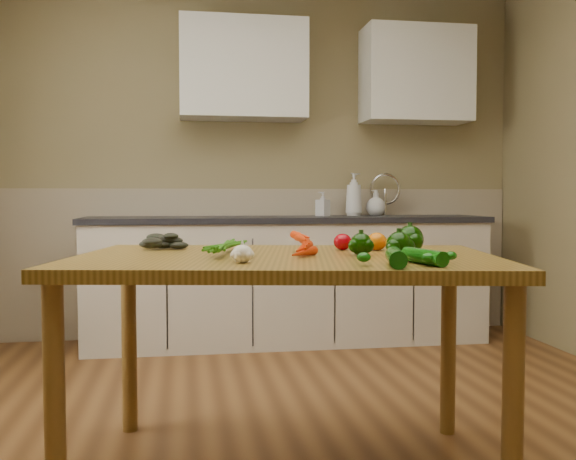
{
  "coord_description": "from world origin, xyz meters",
  "views": [
    {
      "loc": [
        -0.52,
        -2.32,
        1.04
      ],
      "look_at": [
        -0.11,
        0.27,
        0.91
      ],
      "focal_mm": 40.0,
      "sensor_mm": 36.0,
      "label": 1
    }
  ],
  "objects_px": {
    "soap_bottle_c": "(376,203)",
    "soap_bottle_a": "(354,194)",
    "pepper_b": "(410,240)",
    "tomato_b": "(377,241)",
    "tomato_a": "(343,242)",
    "leafy_greens": "(165,236)",
    "pepper_c": "(399,245)",
    "tomato_c": "(394,244)",
    "table": "(285,280)",
    "zucchini_b": "(396,257)",
    "soap_bottle_b": "(323,204)",
    "carrot_bunch": "(278,244)",
    "zucchini_a": "(424,257)",
    "pepper_a": "(361,244)",
    "garlic_bulb": "(242,254)"
  },
  "relations": [
    {
      "from": "soap_bottle_c",
      "to": "soap_bottle_a",
      "type": "bearing_deg",
      "value": -58.48
    },
    {
      "from": "pepper_b",
      "to": "tomato_b",
      "type": "relative_size",
      "value": 1.32
    },
    {
      "from": "tomato_a",
      "to": "leafy_greens",
      "type": "bearing_deg",
      "value": 166.03
    },
    {
      "from": "pepper_c",
      "to": "tomato_c",
      "type": "distance_m",
      "value": 0.25
    },
    {
      "from": "table",
      "to": "zucchini_b",
      "type": "relative_size",
      "value": 8.51
    },
    {
      "from": "soap_bottle_b",
      "to": "tomato_b",
      "type": "bearing_deg",
      "value": 42.08
    },
    {
      "from": "table",
      "to": "zucchini_b",
      "type": "distance_m",
      "value": 0.53
    },
    {
      "from": "pepper_c",
      "to": "tomato_a",
      "type": "height_order",
      "value": "pepper_c"
    },
    {
      "from": "soap_bottle_a",
      "to": "soap_bottle_c",
      "type": "bearing_deg",
      "value": -106.86
    },
    {
      "from": "soap_bottle_c",
      "to": "tomato_c",
      "type": "xyz_separation_m",
      "value": [
        -0.61,
        -2.25,
        -0.14
      ]
    },
    {
      "from": "table",
      "to": "zucchini_b",
      "type": "height_order",
      "value": "zucchini_b"
    },
    {
      "from": "pepper_b",
      "to": "table",
      "type": "bearing_deg",
      "value": 179.23
    },
    {
      "from": "soap_bottle_b",
      "to": "leafy_greens",
      "type": "relative_size",
      "value": 0.81
    },
    {
      "from": "soap_bottle_c",
      "to": "pepper_c",
      "type": "relative_size",
      "value": 2.06
    },
    {
      "from": "carrot_bunch",
      "to": "zucchini_a",
      "type": "distance_m",
      "value": 0.59
    },
    {
      "from": "table",
      "to": "tomato_a",
      "type": "bearing_deg",
      "value": 44.77
    },
    {
      "from": "pepper_a",
      "to": "soap_bottle_a",
      "type": "bearing_deg",
      "value": 75.6
    },
    {
      "from": "pepper_b",
      "to": "tomato_b",
      "type": "xyz_separation_m",
      "value": [
        -0.09,
        0.15,
        -0.02
      ]
    },
    {
      "from": "pepper_a",
      "to": "tomato_a",
      "type": "xyz_separation_m",
      "value": [
        -0.01,
        0.23,
        -0.01
      ]
    },
    {
      "from": "soap_bottle_a",
      "to": "pepper_c",
      "type": "height_order",
      "value": "soap_bottle_a"
    },
    {
      "from": "table",
      "to": "pepper_b",
      "type": "xyz_separation_m",
      "value": [
        0.48,
        -0.01,
        0.14
      ]
    },
    {
      "from": "table",
      "to": "garlic_bulb",
      "type": "height_order",
      "value": "garlic_bulb"
    },
    {
      "from": "soap_bottle_b",
      "to": "zucchini_a",
      "type": "bearing_deg",
      "value": 43.22
    },
    {
      "from": "table",
      "to": "pepper_b",
      "type": "relative_size",
      "value": 16.11
    },
    {
      "from": "zucchini_a",
      "to": "garlic_bulb",
      "type": "bearing_deg",
      "value": 165.63
    },
    {
      "from": "carrot_bunch",
      "to": "tomato_c",
      "type": "xyz_separation_m",
      "value": [
        0.46,
        0.03,
        -0.01
      ]
    },
    {
      "from": "table",
      "to": "tomato_c",
      "type": "bearing_deg",
      "value": 18.63
    },
    {
      "from": "table",
      "to": "pepper_c",
      "type": "relative_size",
      "value": 18.47
    },
    {
      "from": "tomato_c",
      "to": "tomato_b",
      "type": "bearing_deg",
      "value": 120.97
    },
    {
      "from": "soap_bottle_c",
      "to": "pepper_b",
      "type": "height_order",
      "value": "soap_bottle_c"
    },
    {
      "from": "garlic_bulb",
      "to": "pepper_b",
      "type": "distance_m",
      "value": 0.7
    },
    {
      "from": "soap_bottle_b",
      "to": "zucchini_b",
      "type": "distance_m",
      "value": 2.73
    },
    {
      "from": "garlic_bulb",
      "to": "zucchini_b",
      "type": "xyz_separation_m",
      "value": [
        0.46,
        -0.18,
        -0.0
      ]
    },
    {
      "from": "soap_bottle_b",
      "to": "carrot_bunch",
      "type": "relative_size",
      "value": 0.62
    },
    {
      "from": "pepper_c",
      "to": "tomato_a",
      "type": "xyz_separation_m",
      "value": [
        -0.11,
        0.35,
        -0.01
      ]
    },
    {
      "from": "pepper_c",
      "to": "pepper_b",
      "type": "bearing_deg",
      "value": 58.74
    },
    {
      "from": "tomato_c",
      "to": "table",
      "type": "bearing_deg",
      "value": -171.77
    },
    {
      "from": "tomato_b",
      "to": "leafy_greens",
      "type": "bearing_deg",
      "value": 165.68
    },
    {
      "from": "soap_bottle_b",
      "to": "zucchini_a",
      "type": "height_order",
      "value": "soap_bottle_b"
    },
    {
      "from": "soap_bottle_a",
      "to": "zucchini_b",
      "type": "height_order",
      "value": "soap_bottle_a"
    },
    {
      "from": "soap_bottle_b",
      "to": "pepper_a",
      "type": "height_order",
      "value": "soap_bottle_b"
    },
    {
      "from": "leafy_greens",
      "to": "tomato_b",
      "type": "bearing_deg",
      "value": -14.32
    },
    {
      "from": "zucchini_a",
      "to": "tomato_c",
      "type": "bearing_deg",
      "value": 83.26
    },
    {
      "from": "tomato_b",
      "to": "zucchini_b",
      "type": "height_order",
      "value": "tomato_b"
    },
    {
      "from": "soap_bottle_c",
      "to": "zucchini_b",
      "type": "relative_size",
      "value": 0.95
    },
    {
      "from": "tomato_b",
      "to": "tomato_c",
      "type": "distance_m",
      "value": 0.09
    },
    {
      "from": "pepper_a",
      "to": "zucchini_a",
      "type": "relative_size",
      "value": 0.4
    },
    {
      "from": "soap_bottle_b",
      "to": "tomato_b",
      "type": "height_order",
      "value": "soap_bottle_b"
    },
    {
      "from": "zucchini_b",
      "to": "pepper_c",
      "type": "bearing_deg",
      "value": 69.16
    },
    {
      "from": "table",
      "to": "zucchini_a",
      "type": "xyz_separation_m",
      "value": [
        0.39,
        -0.39,
        0.12
      ]
    }
  ]
}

